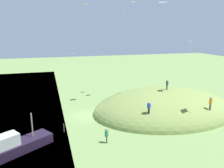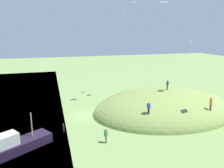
{
  "view_description": "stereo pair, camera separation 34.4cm",
  "coord_description": "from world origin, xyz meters",
  "px_view_note": "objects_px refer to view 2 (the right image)",
  "views": [
    {
      "loc": [
        -5.24,
        -31.21,
        12.37
      ],
      "look_at": [
        3.15,
        -2.47,
        5.24
      ],
      "focal_mm": 35.77,
      "sensor_mm": 36.0,
      "label": 1
    },
    {
      "loc": [
        -4.91,
        -31.31,
        12.37
      ],
      "look_at": [
        3.15,
        -2.47,
        5.24
      ],
      "focal_mm": 35.77,
      "sensor_mm": 36.0,
      "label": 2
    }
  ],
  "objects_px": {
    "kite_2": "(133,2)",
    "kite_4": "(72,53)",
    "person_near_shore": "(168,84)",
    "mooring_post": "(64,128)",
    "person_on_hilltop": "(149,106)",
    "kite_6": "(86,5)",
    "person_watching_kites": "(106,134)",
    "kite_1": "(190,42)",
    "boat_on_lake": "(14,145)",
    "kite_5": "(124,6)",
    "person_walking_path": "(211,102)",
    "kite_3": "(164,2)"
  },
  "relations": [
    {
      "from": "kite_3",
      "to": "mooring_post",
      "type": "relative_size",
      "value": 1.28
    },
    {
      "from": "person_near_shore",
      "to": "kite_1",
      "type": "distance_m",
      "value": 7.01
    },
    {
      "from": "person_on_hilltop",
      "to": "kite_6",
      "type": "height_order",
      "value": "kite_6"
    },
    {
      "from": "person_watching_kites",
      "to": "kite_1",
      "type": "distance_m",
      "value": 17.82
    },
    {
      "from": "boat_on_lake",
      "to": "kite_4",
      "type": "xyz_separation_m",
      "value": [
        7.6,
        13.55,
        8.06
      ]
    },
    {
      "from": "person_walking_path",
      "to": "kite_2",
      "type": "height_order",
      "value": "kite_2"
    },
    {
      "from": "person_near_shore",
      "to": "mooring_post",
      "type": "xyz_separation_m",
      "value": [
        -16.13,
        -3.34,
        -3.91
      ]
    },
    {
      "from": "kite_1",
      "to": "kite_2",
      "type": "xyz_separation_m",
      "value": [
        -4.78,
        10.25,
        6.26
      ]
    },
    {
      "from": "kite_5",
      "to": "kite_6",
      "type": "relative_size",
      "value": 1.48
    },
    {
      "from": "person_watching_kites",
      "to": "kite_2",
      "type": "xyz_separation_m",
      "value": [
        8.97,
        15.88,
        16.1
      ]
    },
    {
      "from": "boat_on_lake",
      "to": "kite_5",
      "type": "relative_size",
      "value": 3.69
    },
    {
      "from": "person_near_shore",
      "to": "kite_2",
      "type": "bearing_deg",
      "value": -99.16
    },
    {
      "from": "kite_1",
      "to": "kite_2",
      "type": "height_order",
      "value": "kite_2"
    },
    {
      "from": "kite_6",
      "to": "mooring_post",
      "type": "xyz_separation_m",
      "value": [
        -4.59,
        -8.63,
        -15.68
      ]
    },
    {
      "from": "person_near_shore",
      "to": "kite_2",
      "type": "xyz_separation_m",
      "value": [
        -2.71,
        8.42,
        12.71
      ]
    },
    {
      "from": "kite_5",
      "to": "mooring_post",
      "type": "bearing_deg",
      "value": -131.25
    },
    {
      "from": "kite_5",
      "to": "person_watching_kites",
      "type": "bearing_deg",
      "value": -113.8
    },
    {
      "from": "person_walking_path",
      "to": "person_watching_kites",
      "type": "bearing_deg",
      "value": -148.43
    },
    {
      "from": "person_walking_path",
      "to": "kite_6",
      "type": "height_order",
      "value": "kite_6"
    },
    {
      "from": "kite_1",
      "to": "kite_6",
      "type": "relative_size",
      "value": 1.31
    },
    {
      "from": "person_on_hilltop",
      "to": "mooring_post",
      "type": "height_order",
      "value": "person_on_hilltop"
    },
    {
      "from": "person_on_hilltop",
      "to": "mooring_post",
      "type": "distance_m",
      "value": 11.06
    },
    {
      "from": "kite_2",
      "to": "boat_on_lake",
      "type": "bearing_deg",
      "value": -140.74
    },
    {
      "from": "kite_2",
      "to": "kite_4",
      "type": "relative_size",
      "value": 1.13
    },
    {
      "from": "person_near_shore",
      "to": "person_on_hilltop",
      "type": "bearing_deg",
      "value": 16.71
    },
    {
      "from": "kite_4",
      "to": "kite_6",
      "type": "height_order",
      "value": "kite_6"
    },
    {
      "from": "kite_3",
      "to": "kite_6",
      "type": "height_order",
      "value": "kite_3"
    },
    {
      "from": "person_watching_kites",
      "to": "mooring_post",
      "type": "distance_m",
      "value": 6.08
    },
    {
      "from": "boat_on_lake",
      "to": "kite_4",
      "type": "bearing_deg",
      "value": -152.77
    },
    {
      "from": "person_near_shore",
      "to": "person_walking_path",
      "type": "height_order",
      "value": "person_near_shore"
    },
    {
      "from": "boat_on_lake",
      "to": "person_near_shore",
      "type": "relative_size",
      "value": 4.61
    },
    {
      "from": "person_on_hilltop",
      "to": "mooring_post",
      "type": "relative_size",
      "value": 1.39
    },
    {
      "from": "person_near_shore",
      "to": "kite_2",
      "type": "height_order",
      "value": "kite_2"
    },
    {
      "from": "person_on_hilltop",
      "to": "kite_6",
      "type": "bearing_deg",
      "value": 26.19
    },
    {
      "from": "person_watching_kites",
      "to": "kite_6",
      "type": "relative_size",
      "value": 1.28
    },
    {
      "from": "kite_3",
      "to": "mooring_post",
      "type": "distance_m",
      "value": 22.69
    },
    {
      "from": "mooring_post",
      "to": "kite_2",
      "type": "bearing_deg",
      "value": 41.24
    },
    {
      "from": "kite_6",
      "to": "person_watching_kites",
      "type": "bearing_deg",
      "value": -90.7
    },
    {
      "from": "boat_on_lake",
      "to": "person_walking_path",
      "type": "height_order",
      "value": "person_walking_path"
    },
    {
      "from": "kite_5",
      "to": "mooring_post",
      "type": "relative_size",
      "value": 1.78
    },
    {
      "from": "boat_on_lake",
      "to": "kite_6",
      "type": "bearing_deg",
      "value": -162.55
    },
    {
      "from": "person_near_shore",
      "to": "boat_on_lake",
      "type": "bearing_deg",
      "value": -9.32
    },
    {
      "from": "person_walking_path",
      "to": "kite_6",
      "type": "relative_size",
      "value": 1.37
    },
    {
      "from": "kite_5",
      "to": "kite_6",
      "type": "xyz_separation_m",
      "value": [
        -7.99,
        -5.71,
        -0.62
      ]
    },
    {
      "from": "person_near_shore",
      "to": "kite_6",
      "type": "distance_m",
      "value": 17.31
    },
    {
      "from": "kite_4",
      "to": "kite_3",
      "type": "bearing_deg",
      "value": -22.03
    },
    {
      "from": "kite_5",
      "to": "kite_6",
      "type": "distance_m",
      "value": 9.84
    },
    {
      "from": "person_watching_kites",
      "to": "kite_6",
      "type": "bearing_deg",
      "value": -164.64
    },
    {
      "from": "kite_1",
      "to": "mooring_post",
      "type": "height_order",
      "value": "kite_1"
    },
    {
      "from": "person_walking_path",
      "to": "kite_2",
      "type": "distance_m",
      "value": 21.06
    }
  ]
}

